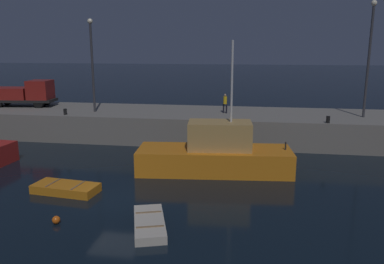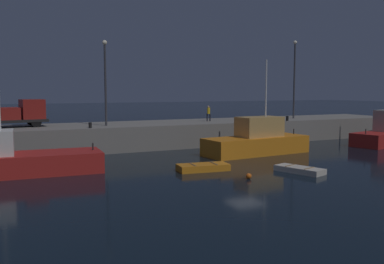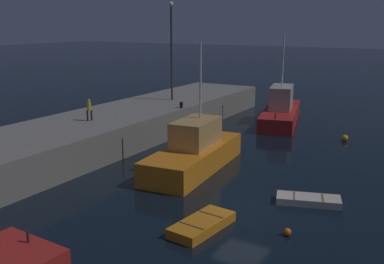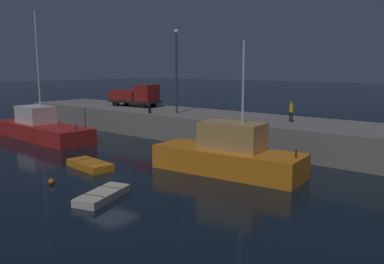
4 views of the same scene
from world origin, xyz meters
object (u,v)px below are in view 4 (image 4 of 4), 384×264
at_px(fishing_trawler_red, 41,128).
at_px(fishing_boat_blue, 228,155).
at_px(utility_truck, 136,96).
at_px(dockworker, 291,110).
at_px(mooring_buoy_mid, 51,182).
at_px(lamp_post_west, 176,65).
at_px(bollard_west, 150,111).
at_px(rowboat_white_mid, 90,165).
at_px(dinghy_orange_near, 103,195).

height_order(fishing_trawler_red, fishing_boat_blue, fishing_trawler_red).
distance_m(fishing_boat_blue, utility_truck, 21.70).
bearing_deg(dockworker, utility_truck, 177.21).
distance_m(mooring_buoy_mid, lamp_post_west, 18.49).
bearing_deg(lamp_post_west, fishing_trawler_red, -136.17).
height_order(mooring_buoy_mid, dockworker, dockworker).
relative_size(mooring_buoy_mid, bollard_west, 0.74).
relative_size(utility_truck, dockworker, 3.82).
distance_m(fishing_trawler_red, utility_truck, 11.14).
distance_m(mooring_buoy_mid, dockworker, 18.90).
bearing_deg(lamp_post_west, rowboat_white_mid, -74.41).
relative_size(rowboat_white_mid, utility_truck, 0.59).
xyz_separation_m(lamp_post_west, utility_truck, (-7.81, 1.97, -3.36)).
distance_m(fishing_boat_blue, mooring_buoy_mid, 10.73).
bearing_deg(dockworker, bollard_west, -167.86).
bearing_deg(fishing_trawler_red, utility_truck, 82.85).
height_order(dockworker, bollard_west, dockworker).
xyz_separation_m(dinghy_orange_near, lamp_post_west, (-9.23, 16.23, 6.69)).
distance_m(fishing_boat_blue, bollard_west, 14.64).
distance_m(rowboat_white_mid, lamp_post_west, 14.88).
bearing_deg(fishing_trawler_red, dockworker, 25.72).
bearing_deg(rowboat_white_mid, bollard_west, 116.18).
distance_m(dinghy_orange_near, utility_truck, 25.15).
bearing_deg(rowboat_white_mid, fishing_trawler_red, 162.44).
height_order(rowboat_white_mid, mooring_buoy_mid, rowboat_white_mid).
xyz_separation_m(fishing_boat_blue, dinghy_orange_near, (-2.12, -8.28, -0.97)).
distance_m(rowboat_white_mid, mooring_buoy_mid, 3.93).
bearing_deg(utility_truck, rowboat_white_mid, -52.41).
bearing_deg(fishing_boat_blue, dinghy_orange_near, -104.36).
bearing_deg(dockworker, mooring_buoy_mid, -109.77).
xyz_separation_m(fishing_trawler_red, lamp_post_west, (9.16, 8.80, 5.88)).
height_order(fishing_trawler_red, dockworker, fishing_trawler_red).
height_order(dinghy_orange_near, rowboat_white_mid, rowboat_white_mid).
bearing_deg(dockworker, fishing_boat_blue, -89.47).
distance_m(dinghy_orange_near, mooring_buoy_mid, 4.28).
relative_size(lamp_post_west, dockworker, 4.76).
relative_size(fishing_trawler_red, dinghy_orange_near, 3.49).
bearing_deg(bollard_west, dinghy_orange_near, -52.51).
bearing_deg(lamp_post_west, dockworker, 5.28).
distance_m(dinghy_orange_near, lamp_post_west, 19.83).
relative_size(dinghy_orange_near, lamp_post_west, 0.46).
height_order(fishing_boat_blue, rowboat_white_mid, fishing_boat_blue).
distance_m(utility_truck, bollard_west, 7.11).
height_order(dinghy_orange_near, lamp_post_west, lamp_post_west).
relative_size(fishing_boat_blue, bollard_west, 20.13).
bearing_deg(bollard_west, mooring_buoy_mid, -65.19).
relative_size(mooring_buoy_mid, utility_truck, 0.06).
height_order(utility_truck, bollard_west, utility_truck).
relative_size(lamp_post_west, bollard_west, 15.88).
relative_size(utility_truck, bollard_west, 12.73).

